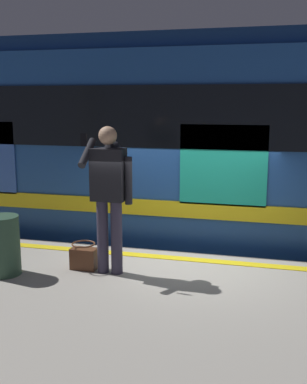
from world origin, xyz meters
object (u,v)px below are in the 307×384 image
at_px(trash_bin, 3,245).
at_px(train_carriage, 125,137).
at_px(passenger, 109,188).
at_px(handbag, 84,257).

bearing_deg(trash_bin, train_carriage, -98.57).
relative_size(passenger, trash_bin, 2.46).
bearing_deg(handbag, trash_bin, 25.13).
bearing_deg(handbag, train_carriage, -82.54).
xyz_separation_m(train_carriage, handbag, (-0.38, 2.89, -1.29)).
height_order(passenger, handbag, passenger).
relative_size(train_carriage, handbag, 32.86).
height_order(train_carriage, handbag, train_carriage).
height_order(passenger, trash_bin, passenger).
xyz_separation_m(passenger, trash_bin, (1.24, 0.38, -0.70)).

